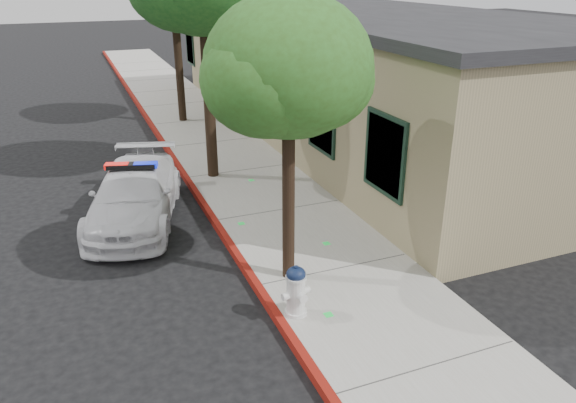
% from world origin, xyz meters
% --- Properties ---
extents(ground, '(120.00, 120.00, 0.00)m').
position_xyz_m(ground, '(0.00, 0.00, 0.00)').
color(ground, black).
rests_on(ground, ground).
extents(sidewalk, '(3.20, 60.00, 0.15)m').
position_xyz_m(sidewalk, '(1.60, 3.00, 0.07)').
color(sidewalk, '#9B978D').
rests_on(sidewalk, ground).
extents(red_curb, '(0.14, 60.00, 0.16)m').
position_xyz_m(red_curb, '(0.06, 3.00, 0.08)').
color(red_curb, maroon).
rests_on(red_curb, ground).
extents(clapboard_building, '(7.30, 20.89, 4.24)m').
position_xyz_m(clapboard_building, '(6.69, 9.00, 2.13)').
color(clapboard_building, '#9B8B65').
rests_on(clapboard_building, ground).
extents(police_car, '(2.99, 4.76, 1.41)m').
position_xyz_m(police_car, '(-1.55, 4.02, 0.65)').
color(police_car, white).
rests_on(police_car, ground).
extents(fire_hydrant, '(0.52, 0.45, 0.90)m').
position_xyz_m(fire_hydrant, '(0.35, -1.08, 0.60)').
color(fire_hydrant, silver).
rests_on(fire_hydrant, sidewalk).
extents(street_tree_near, '(2.99, 2.74, 5.02)m').
position_xyz_m(street_tree_near, '(0.71, 0.11, 3.90)').
color(street_tree_near, black).
rests_on(street_tree_near, sidewalk).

